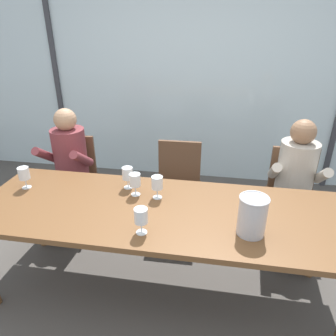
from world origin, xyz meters
The scene contains 16 objects.
ground centered at (0.00, 1.00, 0.00)m, with size 14.00×14.00×0.00m, color #4C4742.
window_glass_panel centered at (0.00, 2.08, 1.30)m, with size 7.82×0.03×2.60m, color silver.
window_mullion_left centered at (-1.76, 2.06, 1.30)m, with size 0.06×0.06×2.60m, color #38383D.
hillside_vineyard centered at (0.00, 6.04, 0.94)m, with size 13.82×2.40×1.87m, color #477A38.
dining_table centered at (0.00, 0.00, 0.69)m, with size 2.62×0.90×0.76m.
chair_near_curtain centered at (-1.06, 0.84, 0.53)m, with size 0.50×0.50×0.90m.
chair_left_of_center centered at (0.01, 0.87, 0.53)m, with size 0.45×0.45×0.90m.
chair_center centered at (1.09, 0.89, 0.53)m, with size 0.45×0.45×0.90m.
person_maroon_top centered at (-1.05, 0.72, 0.70)m, with size 0.48×0.62×1.22m.
person_beige_jumper centered at (1.06, 0.72, 0.70)m, with size 0.48×0.63×1.22m.
ice_bucket_primary centered at (0.60, -0.18, 0.89)m, with size 0.18×0.18×0.26m.
wine_glass_by_left_taster centered at (-0.05, 0.14, 0.87)m, with size 0.08×0.08×0.17m.
wine_glass_near_bucket centered at (-0.30, 0.25, 0.87)m, with size 0.08×0.08×0.17m.
wine_glass_center_pour centered at (-1.09, 0.12, 0.87)m, with size 0.08×0.08×0.17m.
wine_glass_by_right_taster centered at (-0.22, 0.16, 0.87)m, with size 0.08×0.08×0.17m.
wine_glass_spare_empty centered at (-0.06, -0.29, 0.87)m, with size 0.08×0.08×0.17m.
Camera 1 is at (0.36, -1.80, 1.95)m, focal length 33.10 mm.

